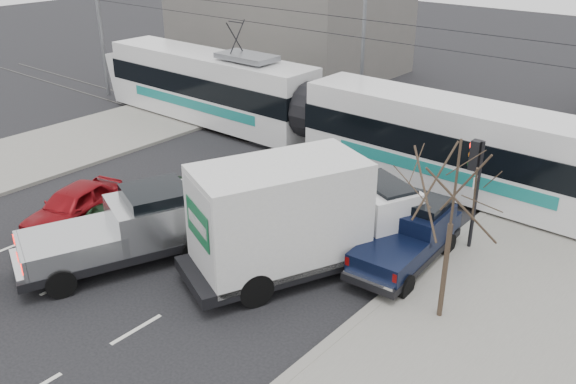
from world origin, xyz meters
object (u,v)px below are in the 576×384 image
Objects in this scene: bare_tree at (455,192)px; tram at (313,112)px; navy_pickup at (410,236)px; silver_pickup at (133,228)px; box_truck at (299,218)px; green_car at (144,205)px; red_car at (74,206)px; street_lamp_far at (361,19)px; traffic_signal at (475,171)px.

tram is (-10.36, 7.83, -1.91)m from bare_tree.
tram reaches higher than navy_pickup.
box_truck is at bearing 54.66° from silver_pickup.
bare_tree is 0.66× the size of box_truck.
red_car is at bearing -139.67° from green_car.
green_car is at bearing 28.99° from red_car.
tram is 3.43× the size of box_truck.
street_lamp_far is at bearing 121.79° from silver_pickup.
green_car is (-9.56, -5.45, -2.10)m from traffic_signal.
box_truck is 1.66× the size of green_car.
box_truck is 6.40m from green_car.
street_lamp_far is (-10.66, 9.50, 2.37)m from traffic_signal.
box_truck is at bearing 5.19° from green_car.
navy_pickup is at bearing 11.61° from red_car.
silver_pickup is at bearing -144.66° from navy_pickup.
traffic_signal is 0.79× the size of green_car.
tram is (1.43, -5.67, -3.23)m from street_lamp_far.
silver_pickup is (-8.79, -3.29, -2.66)m from bare_tree.
tram is at bearing 119.70° from silver_pickup.
red_car is at bearing -92.17° from street_lamp_far.
tram is 11.21m from red_car.
street_lamp_far is 16.13m from box_truck.
street_lamp_far is 0.35× the size of tram.
tram is at bearing 64.36° from red_car.
traffic_signal is 0.40× the size of street_lamp_far.
bare_tree is 17.97m from street_lamp_far.
silver_pickup is 3.65m from red_car.
bare_tree is at bearing -74.24° from traffic_signal.
red_car is at bearing -165.89° from bare_tree.
box_truck is at bearing -173.78° from bare_tree.
traffic_signal reaches higher than navy_pickup.
red_car is at bearing -160.97° from silver_pickup.
street_lamp_far is 1.36× the size of silver_pickup.
green_car is at bearing -161.08° from navy_pickup.
navy_pickup is 1.04× the size of green_car.
traffic_signal is (-1.13, 4.00, -1.05)m from bare_tree.
box_truck is (-4.47, -0.49, -2.01)m from bare_tree.
red_car reaches higher than green_car.
green_car is at bearing 157.64° from silver_pickup.
box_truck is at bearing 3.35° from red_car.
green_car is (1.10, -14.96, -4.48)m from street_lamp_far.
silver_pickup is at bearing -47.71° from green_car.
traffic_signal is 10.70m from silver_pickup.
silver_pickup is at bearing -123.53° from box_truck.
street_lamp_far is (-11.79, 13.50, 1.32)m from bare_tree.
tram reaches higher than bare_tree.
bare_tree reaches higher than red_car.
red_car is at bearing -147.76° from traffic_signal.
tram is 10.19m from box_truck.
bare_tree is 9.76m from silver_pickup.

